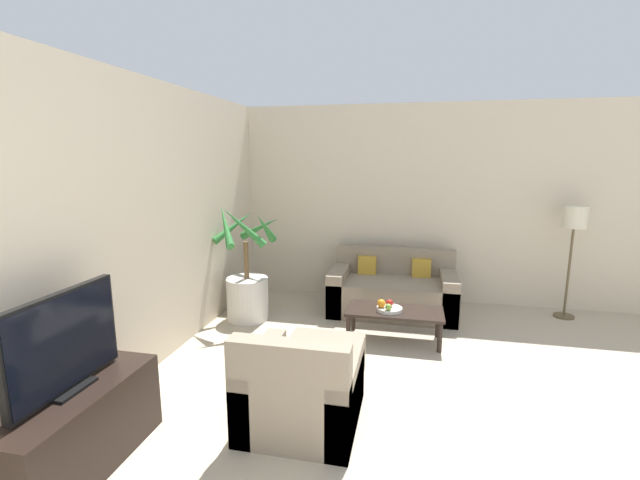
% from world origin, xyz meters
% --- Properties ---
extents(wall_back, '(8.57, 0.06, 2.70)m').
position_xyz_m(wall_back, '(0.00, 5.68, 1.35)').
color(wall_back, beige).
rests_on(wall_back, ground_plane).
extents(wall_left, '(0.06, 7.25, 2.70)m').
position_xyz_m(wall_left, '(-3.51, 2.83, 1.35)').
color(wall_left, beige).
rests_on(wall_left, ground_plane).
extents(tv_console, '(0.51, 1.12, 0.55)m').
position_xyz_m(tv_console, '(-3.18, 1.72, 0.28)').
color(tv_console, black).
rests_on(tv_console, ground_plane).
extents(television, '(0.18, 0.86, 0.64)m').
position_xyz_m(television, '(-3.17, 1.72, 0.87)').
color(television, black).
rests_on(television, tv_console).
extents(potted_palm, '(0.83, 0.81, 1.45)m').
position_xyz_m(potted_palm, '(-3.08, 4.42, 0.43)').
color(potted_palm, beige).
rests_on(potted_palm, ground_plane).
extents(sofa_loveseat, '(1.59, 0.88, 0.78)m').
position_xyz_m(sofa_loveseat, '(-1.34, 5.08, 0.27)').
color(sofa_loveseat, gray).
rests_on(sofa_loveseat, ground_plane).
extents(floor_lamp, '(0.28, 0.28, 1.41)m').
position_xyz_m(floor_lamp, '(0.80, 5.33, 1.17)').
color(floor_lamp, brown).
rests_on(floor_lamp, ground_plane).
extents(coffee_table, '(1.04, 0.49, 0.35)m').
position_xyz_m(coffee_table, '(-1.27, 4.16, 0.31)').
color(coffee_table, black).
rests_on(coffee_table, ground_plane).
extents(fruit_bowl, '(0.28, 0.28, 0.04)m').
position_xyz_m(fruit_bowl, '(-1.32, 4.12, 0.37)').
color(fruit_bowl, beige).
rests_on(fruit_bowl, coffee_table).
extents(apple_red, '(0.08, 0.08, 0.08)m').
position_xyz_m(apple_red, '(-1.33, 4.14, 0.43)').
color(apple_red, red).
rests_on(apple_red, fruit_bowl).
extents(apple_green, '(0.07, 0.07, 0.07)m').
position_xyz_m(apple_green, '(-1.33, 4.03, 0.43)').
color(apple_green, olive).
rests_on(apple_green, fruit_bowl).
extents(orange_fruit, '(0.09, 0.09, 0.09)m').
position_xyz_m(orange_fruit, '(-1.41, 4.10, 0.44)').
color(orange_fruit, orange).
rests_on(orange_fruit, fruit_bowl).
extents(armchair, '(0.83, 0.88, 0.80)m').
position_xyz_m(armchair, '(-1.88, 2.50, 0.27)').
color(armchair, gray).
rests_on(armchair, ground_plane).
extents(ottoman, '(0.68, 0.45, 0.35)m').
position_xyz_m(ottoman, '(-1.85, 3.25, 0.18)').
color(ottoman, gray).
rests_on(ottoman, ground_plane).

